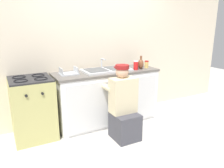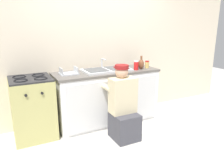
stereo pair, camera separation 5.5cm
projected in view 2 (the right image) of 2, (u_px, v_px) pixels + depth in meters
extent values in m
plane|color=beige|center=(115.00, 127.00, 3.64)|extent=(12.00, 12.00, 0.00)
cube|color=beige|center=(98.00, 48.00, 3.87)|extent=(6.00, 0.10, 2.50)
cube|color=white|center=(107.00, 97.00, 3.79)|extent=(1.73, 0.60, 0.87)
cube|color=silver|center=(91.00, 107.00, 3.34)|extent=(0.76, 0.02, 0.77)
cube|color=silver|center=(137.00, 99.00, 3.70)|extent=(0.76, 0.02, 0.77)
cube|color=#5B5651|center=(107.00, 72.00, 3.67)|extent=(1.77, 0.62, 0.04)
cube|color=silver|center=(107.00, 70.00, 3.66)|extent=(0.80, 0.44, 0.03)
cube|color=#4C4F51|center=(96.00, 70.00, 3.57)|extent=(0.33, 0.35, 0.01)
cube|color=#4C4F51|center=(117.00, 68.00, 3.73)|extent=(0.33, 0.35, 0.01)
cylinder|color=#B7BABF|center=(102.00, 64.00, 3.80)|extent=(0.02, 0.02, 0.18)
cylinder|color=#B7BABF|center=(104.00, 59.00, 3.71)|extent=(0.02, 0.16, 0.02)
cube|color=tan|center=(33.00, 109.00, 3.25)|extent=(0.59, 0.60, 0.90)
cube|color=#262628|center=(30.00, 79.00, 3.13)|extent=(0.58, 0.59, 0.02)
torus|color=black|center=(21.00, 80.00, 2.96)|extent=(0.19, 0.19, 0.02)
torus|color=black|center=(41.00, 78.00, 3.08)|extent=(0.19, 0.19, 0.02)
torus|color=black|center=(19.00, 77.00, 3.17)|extent=(0.19, 0.19, 0.02)
torus|color=black|center=(38.00, 75.00, 3.28)|extent=(0.19, 0.19, 0.02)
cylinder|color=black|center=(26.00, 95.00, 2.85)|extent=(0.04, 0.02, 0.04)
cylinder|color=black|center=(42.00, 93.00, 2.94)|extent=(0.04, 0.02, 0.04)
cube|color=#3F3F47|center=(124.00, 126.00, 3.25)|extent=(0.36, 0.40, 0.40)
cube|color=beige|center=(123.00, 95.00, 3.18)|extent=(0.38, 0.22, 0.52)
sphere|color=tan|center=(122.00, 72.00, 3.12)|extent=(0.19, 0.19, 0.19)
cylinder|color=maroon|center=(122.00, 67.00, 3.10)|extent=(0.20, 0.20, 0.06)
cube|color=maroon|center=(119.00, 67.00, 3.18)|extent=(0.13, 0.09, 0.02)
cylinder|color=beige|center=(106.00, 88.00, 3.25)|extent=(0.08, 0.30, 0.08)
cylinder|color=beige|center=(126.00, 85.00, 3.40)|extent=(0.08, 0.30, 0.08)
cylinder|color=#335699|center=(137.00, 65.00, 3.96)|extent=(0.08, 0.08, 0.09)
torus|color=#335699|center=(140.00, 64.00, 3.98)|extent=(0.06, 0.01, 0.06)
ellipsoid|color=brown|center=(141.00, 64.00, 3.78)|extent=(0.10, 0.10, 0.17)
cylinder|color=brown|center=(141.00, 58.00, 3.75)|extent=(0.04, 0.04, 0.06)
cylinder|color=#DBB760|center=(147.00, 65.00, 3.89)|extent=(0.07, 0.07, 0.11)
cylinder|color=#B21E19|center=(147.00, 61.00, 3.87)|extent=(0.07, 0.07, 0.02)
cube|color=#B2B7BC|center=(69.00, 74.00, 3.40)|extent=(0.28, 0.22, 0.02)
cube|color=#B2B7BC|center=(61.00, 71.00, 3.34)|extent=(0.01, 0.21, 0.10)
cube|color=#B2B7BC|center=(76.00, 70.00, 3.44)|extent=(0.01, 0.21, 0.10)
cylinder|color=red|center=(136.00, 66.00, 3.73)|extent=(0.08, 0.08, 0.14)
cylinder|color=white|center=(136.00, 61.00, 3.71)|extent=(0.08, 0.08, 0.01)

